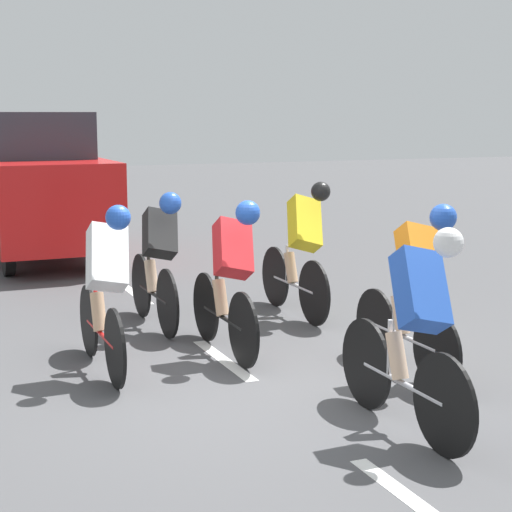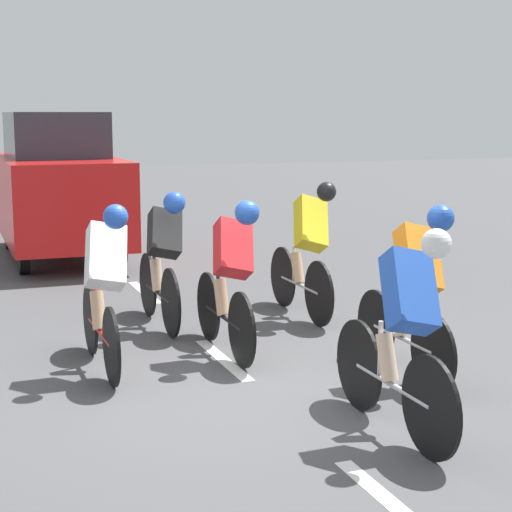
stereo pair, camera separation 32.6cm
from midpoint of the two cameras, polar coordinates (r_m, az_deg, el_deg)
ground_plane at (r=7.28m, az=0.90°, el=-8.45°), size 60.00×60.00×0.00m
lane_stripe_near at (r=5.21m, az=11.19°, el=-16.13°), size 0.12×1.40×0.01m
lane_stripe_mid at (r=7.93m, az=-1.03°, el=-6.90°), size 0.12×1.40×0.01m
lane_stripe_far at (r=10.91m, az=-6.60°, el=-2.41°), size 0.12×1.40×0.01m
cyclist_blue at (r=6.05m, az=11.33°, el=-4.76°), size 0.44×1.72×1.50m
cyclist_red at (r=7.91m, az=-0.53°, el=-1.18°), size 0.43×1.69×1.48m
cyclist_yellow at (r=9.43m, az=4.43°, el=0.61°), size 0.47×1.72×1.52m
cyclist_orange at (r=7.36m, az=11.75°, el=-1.99°), size 0.45×1.63×1.51m
cyclist_white at (r=7.50m, az=-8.86°, el=-1.86°), size 0.42×1.71×1.50m
cyclist_black at (r=8.98m, az=-5.19°, el=-0.02°), size 0.42×1.70×1.46m
support_car at (r=13.66m, az=-12.40°, el=4.57°), size 1.70×3.94×2.26m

